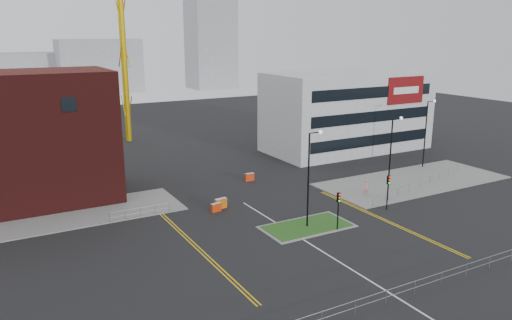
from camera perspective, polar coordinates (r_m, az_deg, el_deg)
The scene contains 26 objects.
ground at distance 40.71m, azimuth 10.07°, elevation -11.74°, with size 200.00×200.00×0.00m, color black.
pavement_left at distance 53.16m, azimuth -23.68°, elevation -6.37°, with size 28.00×8.00×0.12m, color slate.
pavement_right at distance 64.49m, azimuth 17.47°, elevation -2.28°, with size 24.00×10.00×0.12m, color slate.
island_kerb at distance 47.61m, azimuth 5.86°, elevation -7.58°, with size 8.60×4.60×0.08m, color slate.
grass_island at distance 47.60m, azimuth 5.86°, elevation -7.56°, with size 8.00×4.00×0.12m, color #204818.
office_block at distance 78.74m, azimuth 10.35°, elevation 5.50°, with size 25.00×12.20×12.00m.
streetlamp_island at distance 46.01m, azimuth 6.25°, elevation -1.31°, with size 1.46×0.36×9.18m.
streetlamp_right_near at distance 55.04m, azimuth 15.28°, elevation 0.86°, with size 1.46×0.36×9.18m.
streetlamp_right_far at distance 70.41m, azimuth 18.95°, elevation 3.45°, with size 1.46×0.36×9.18m.
traffic_light_island at distance 46.35m, azimuth 9.40°, elevation -4.98°, with size 0.28×0.33×3.65m.
traffic_light_right at distance 52.86m, azimuth 14.87°, elevation -2.86°, with size 0.28×0.33×3.65m.
railing_front at distance 36.47m, azimuth 16.24°, elevation -14.00°, with size 24.05×0.05×1.10m.
railing_left at distance 50.64m, azimuth -13.09°, elevation -5.68°, with size 6.05×0.05×1.10m.
railing_right at distance 61.61m, azimuth 18.23°, elevation -2.40°, with size 19.05×5.05×1.10m.
centre_line at distance 42.11m, azimuth 8.33°, elevation -10.75°, with size 0.15×30.00×0.01m, color silver.
yellow_left_a at distance 44.41m, azimuth -7.56°, elevation -9.34°, with size 0.12×24.00×0.01m, color gold.
yellow_left_b at distance 44.51m, azimuth -7.20°, elevation -9.27°, with size 0.12×24.00×0.01m, color gold.
yellow_right_a at distance 50.68m, azimuth 14.19°, elevation -6.62°, with size 0.12×20.00×0.01m, color gold.
yellow_right_b at distance 50.87m, azimuth 14.43°, elevation -6.56°, with size 0.12×20.00×0.01m, color gold.
skyline_b at distance 161.84m, azimuth -17.43°, elevation 10.21°, with size 24.00×12.00×16.00m, color gray.
skyline_c at distance 167.74m, azimuth -5.17°, elevation 12.96°, with size 14.00×12.00×28.00m, color gray.
skyline_d at distance 169.14m, azimuth -24.14°, elevation 9.09°, with size 30.00×12.00×12.00m, color gray.
pedestrian at distance 57.22m, azimuth 12.51°, elevation -3.12°, with size 0.68×0.44×1.85m, color tan.
barrier_left at distance 51.28m, azimuth -4.58°, elevation -5.38°, with size 1.12×0.53×0.91m.
barrier_mid at distance 52.13m, azimuth -4.04°, elevation -4.93°, with size 1.33×0.60×1.08m.
barrier_right at distance 61.58m, azimuth -0.75°, elevation -1.92°, with size 1.16×0.42×0.97m.
Camera 1 is at (-23.64, -28.01, 17.71)m, focal length 35.00 mm.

